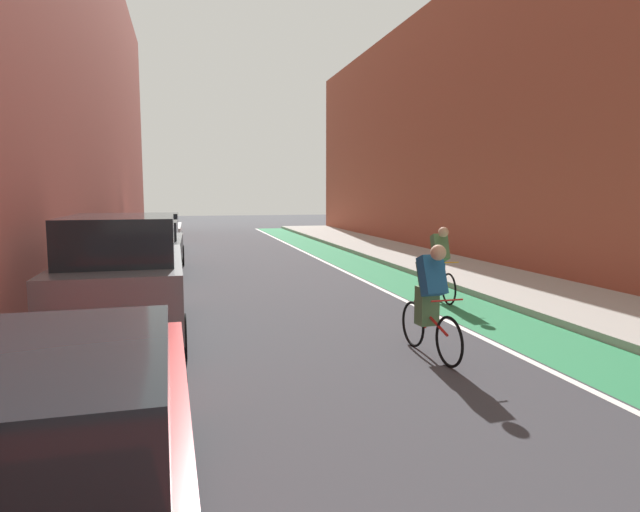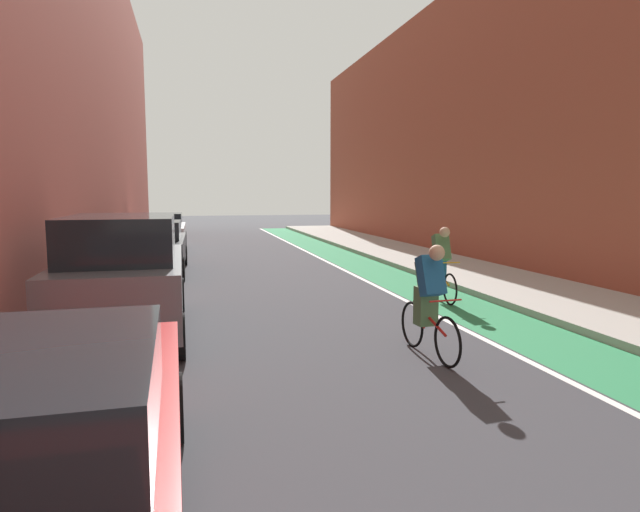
{
  "view_description": "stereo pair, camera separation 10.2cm",
  "coord_description": "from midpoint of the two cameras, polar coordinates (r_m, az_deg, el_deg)",
  "views": [
    {
      "loc": [
        -2.18,
        1.65,
        2.34
      ],
      "look_at": [
        0.16,
        10.97,
        1.23
      ],
      "focal_mm": 30.77,
      "sensor_mm": 36.0,
      "label": 1
    },
    {
      "loc": [
        -2.08,
        1.63,
        2.34
      ],
      "look_at": [
        0.16,
        10.97,
        1.23
      ],
      "focal_mm": 30.77,
      "sensor_mm": 36.0,
      "label": 2
    }
  ],
  "objects": [
    {
      "name": "cyclist_trailing",
      "position": [
        12.19,
        12.04,
        -0.77
      ],
      "size": [
        0.48,
        1.72,
        1.62
      ],
      "color": "black",
      "rests_on": "ground"
    },
    {
      "name": "ground_plane",
      "position": [
        14.48,
        -5.46,
        -2.74
      ],
      "size": [
        87.0,
        87.0,
        0.0
      ],
      "primitive_type": "plane",
      "color": "#38383D"
    },
    {
      "name": "parked_suv_gray",
      "position": [
        9.48,
        -20.03,
        -1.84
      ],
      "size": [
        1.94,
        4.43,
        1.98
      ],
      "color": "#595B60",
      "rests_on": "ground"
    },
    {
      "name": "parked_sedan_red",
      "position": [
        3.74,
        -29.87,
        -18.84
      ],
      "size": [
        2.09,
        4.74,
        1.53
      ],
      "color": "red",
      "rests_on": "ground"
    },
    {
      "name": "sidewalk_right",
      "position": [
        18.09,
        11.75,
        -0.76
      ],
      "size": [
        3.07,
        39.54,
        0.14
      ],
      "primitive_type": "cube",
      "color": "#A8A59E",
      "rests_on": "ground"
    },
    {
      "name": "cyclist_mid",
      "position": [
        7.99,
        11.02,
        -4.27
      ],
      "size": [
        0.48,
        1.75,
        1.63
      ],
      "color": "black",
      "rests_on": "ground"
    },
    {
      "name": "building_facade_left",
      "position": [
        16.9,
        -28.32,
        17.15
      ],
      "size": [
        4.15,
        39.54,
        11.32
      ],
      "color": "brown",
      "rests_on": "ground"
    },
    {
      "name": "parked_sedan_white",
      "position": [
        23.06,
        -16.58,
        2.45
      ],
      "size": [
        1.89,
        4.65,
        1.53
      ],
      "color": "silver",
      "rests_on": "ground"
    },
    {
      "name": "building_facade_right",
      "position": [
        21.15,
        16.49,
        13.05
      ],
      "size": [
        2.4,
        35.54,
        9.64
      ],
      "primitive_type": "cube",
      "color": "#9E4C38",
      "rests_on": "ground"
    },
    {
      "name": "bike_lane_paint",
      "position": [
        17.21,
        4.73,
        -1.24
      ],
      "size": [
        1.6,
        39.54,
        0.0
      ],
      "primitive_type": "cube",
      "color": "#2D8451",
      "rests_on": "ground"
    },
    {
      "name": "parked_sedan_black",
      "position": [
        16.61,
        -17.5,
        0.91
      ],
      "size": [
        1.96,
        4.48,
        1.53
      ],
      "color": "black",
      "rests_on": "ground"
    },
    {
      "name": "lane_divider_stripe",
      "position": [
        16.94,
        1.85,
        -1.35
      ],
      "size": [
        0.12,
        39.54,
        0.0
      ],
      "primitive_type": "cube",
      "color": "white",
      "rests_on": "ground"
    }
  ]
}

